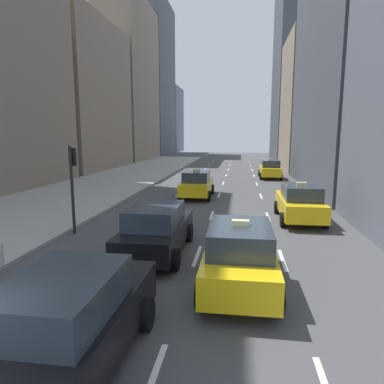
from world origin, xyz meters
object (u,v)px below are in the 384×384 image
at_px(taxi_fourth, 300,202).
at_px(sedan_black_near, 157,229).
at_px(taxi_second, 240,255).
at_px(taxi_third, 197,184).
at_px(taxi_lead, 270,169).
at_px(traffic_light_pole, 72,175).
at_px(sedan_silver_behind, 70,322).

distance_m(taxi_fourth, sedan_black_near, 7.80).
relative_size(taxi_second, taxi_fourth, 1.00).
relative_size(taxi_third, taxi_fourth, 1.00).
height_order(taxi_lead, traffic_light_pole, traffic_light_pole).
bearing_deg(taxi_lead, sedan_silver_behind, -101.30).
bearing_deg(taxi_lead, taxi_second, -96.60).
distance_m(taxi_fourth, traffic_light_pole, 10.27).
xyz_separation_m(taxi_fourth, traffic_light_pole, (-9.55, -3.45, 1.53)).
bearing_deg(taxi_third, traffic_light_pole, -113.76).
distance_m(sedan_black_near, traffic_light_pole, 4.68).
height_order(sedan_silver_behind, traffic_light_pole, traffic_light_pole).
distance_m(taxi_second, taxi_third, 13.46).
height_order(taxi_fourth, sedan_silver_behind, taxi_fourth).
xyz_separation_m(taxi_third, traffic_light_pole, (-3.95, -8.97, 1.53)).
relative_size(taxi_lead, taxi_third, 1.00).
height_order(taxi_second, taxi_fourth, same).
height_order(sedan_black_near, sedan_silver_behind, sedan_silver_behind).
bearing_deg(taxi_second, traffic_light_pole, 148.13).
relative_size(taxi_second, sedan_black_near, 0.94).
distance_m(taxi_lead, sedan_black_near, 22.69).
height_order(taxi_third, sedan_silver_behind, taxi_third).
height_order(taxi_second, sedan_black_near, taxi_second).
height_order(taxi_third, traffic_light_pole, traffic_light_pole).
height_order(taxi_lead, taxi_second, same).
relative_size(taxi_lead, traffic_light_pole, 1.22).
bearing_deg(taxi_second, taxi_third, 102.00).
bearing_deg(taxi_second, taxi_fourth, 69.90).
bearing_deg(traffic_light_pole, sedan_black_near, -26.53).
height_order(taxi_fourth, sedan_black_near, taxi_fourth).
bearing_deg(traffic_light_pole, taxi_lead, 64.50).
bearing_deg(traffic_light_pole, taxi_fourth, 19.88).
bearing_deg(taxi_fourth, traffic_light_pole, -160.12).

